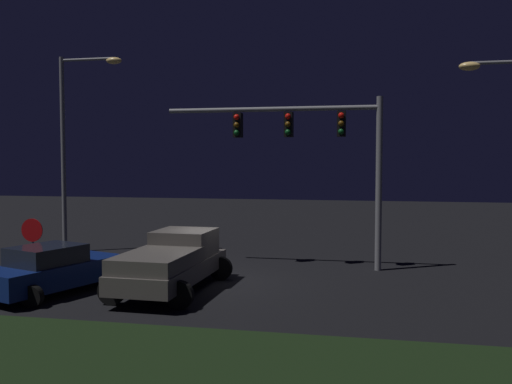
{
  "coord_description": "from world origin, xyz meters",
  "views": [
    {
      "loc": [
        5.14,
        -18.01,
        4.1
      ],
      "look_at": [
        1.47,
        0.02,
        3.07
      ],
      "focal_mm": 38.69,
      "sensor_mm": 36.0,
      "label": 1
    }
  ],
  "objects_px": {
    "traffic_signal_gantry": "(314,140)",
    "street_lamp_left": "(75,130)",
    "car_sedan": "(52,270)",
    "stop_sign": "(32,239)",
    "pickup_truck": "(173,259)"
  },
  "relations": [
    {
      "from": "traffic_signal_gantry",
      "to": "street_lamp_left",
      "type": "bearing_deg",
      "value": 172.15
    },
    {
      "from": "car_sedan",
      "to": "stop_sign",
      "type": "xyz_separation_m",
      "value": [
        -1.17,
        0.77,
        0.82
      ]
    },
    {
      "from": "traffic_signal_gantry",
      "to": "car_sedan",
      "type": "bearing_deg",
      "value": -142.89
    },
    {
      "from": "traffic_signal_gantry",
      "to": "street_lamp_left",
      "type": "height_order",
      "value": "street_lamp_left"
    },
    {
      "from": "pickup_truck",
      "to": "stop_sign",
      "type": "height_order",
      "value": "stop_sign"
    },
    {
      "from": "traffic_signal_gantry",
      "to": "stop_sign",
      "type": "bearing_deg",
      "value": -150.49
    },
    {
      "from": "car_sedan",
      "to": "street_lamp_left",
      "type": "distance_m",
      "value": 9.19
    },
    {
      "from": "pickup_truck",
      "to": "stop_sign",
      "type": "relative_size",
      "value": 2.45
    },
    {
      "from": "pickup_truck",
      "to": "traffic_signal_gantry",
      "type": "xyz_separation_m",
      "value": [
        4.0,
        4.53,
        3.9
      ]
    },
    {
      "from": "car_sedan",
      "to": "street_lamp_left",
      "type": "relative_size",
      "value": 0.54
    },
    {
      "from": "stop_sign",
      "to": "traffic_signal_gantry",
      "type": "bearing_deg",
      "value": 29.51
    },
    {
      "from": "traffic_signal_gantry",
      "to": "street_lamp_left",
      "type": "distance_m",
      "value": 10.88
    },
    {
      "from": "pickup_truck",
      "to": "car_sedan",
      "type": "relative_size",
      "value": 1.15
    },
    {
      "from": "car_sedan",
      "to": "traffic_signal_gantry",
      "type": "relative_size",
      "value": 0.57
    },
    {
      "from": "car_sedan",
      "to": "stop_sign",
      "type": "relative_size",
      "value": 2.13
    }
  ]
}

